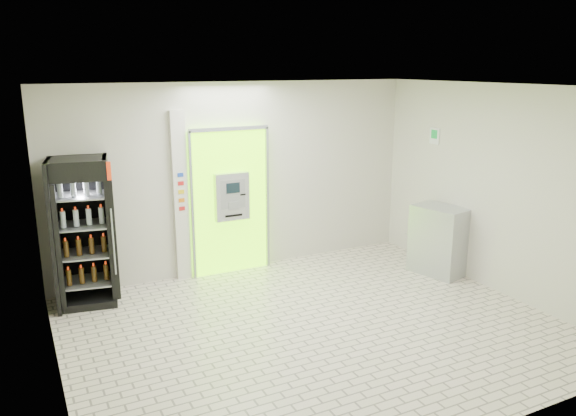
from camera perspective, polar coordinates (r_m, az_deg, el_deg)
ground at (r=7.30m, az=2.75°, el=-12.07°), size 6.00×6.00×0.00m
room_shell at (r=6.68m, az=2.93°, el=2.22°), size 6.00×6.00×6.00m
atm_assembly at (r=8.89m, az=-5.93°, el=0.79°), size 1.30×0.24×2.33m
pillar at (r=8.66m, az=-10.87°, el=1.11°), size 0.22×0.11×2.60m
beverage_cooler at (r=8.20m, az=-20.09°, el=-2.57°), size 0.88×0.83×2.05m
steel_cabinet at (r=9.22m, az=15.09°, el=-3.18°), size 0.75×0.93×1.09m
exit_sign at (r=9.49m, az=14.67°, el=7.10°), size 0.02×0.22×0.26m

